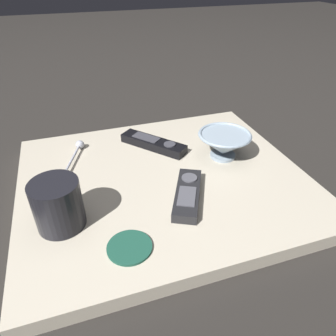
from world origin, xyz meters
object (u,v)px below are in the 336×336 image
object	(u,v)px
teaspoon	(78,148)
tv_remote_far	(187,194)
coffee_mug	(58,205)
cereal_bowl	(224,144)
drink_coaster	(130,247)
tv_remote_near	(153,143)

from	to	relation	value
teaspoon	tv_remote_far	bearing A→B (deg)	36.88
coffee_mug	tv_remote_far	size ratio (longest dim) A/B	0.59
cereal_bowl	drink_coaster	distance (m)	0.38
coffee_mug	tv_remote_near	bearing A→B (deg)	132.45
coffee_mug	teaspoon	world-z (taller)	coffee_mug
teaspoon	drink_coaster	size ratio (longest dim) A/B	1.55
tv_remote_near	tv_remote_far	distance (m)	0.23
cereal_bowl	drink_coaster	size ratio (longest dim) A/B	1.64
cereal_bowl	teaspoon	world-z (taller)	cereal_bowl
coffee_mug	drink_coaster	distance (m)	0.16
cereal_bowl	teaspoon	distance (m)	0.38
cereal_bowl	tv_remote_near	size ratio (longest dim) A/B	0.78
tv_remote_near	tv_remote_far	bearing A→B (deg)	2.30
coffee_mug	tv_remote_near	size ratio (longest dim) A/B	0.57
teaspoon	tv_remote_near	size ratio (longest dim) A/B	0.74
tv_remote_far	cereal_bowl	bearing A→B (deg)	131.06
teaspoon	cereal_bowl	bearing A→B (deg)	67.86
cereal_bowl	teaspoon	bearing A→B (deg)	-112.14
cereal_bowl	coffee_mug	world-z (taller)	coffee_mug
tv_remote_near	tv_remote_far	xyz separation A→B (m)	(0.23, 0.01, -0.00)
cereal_bowl	tv_remote_near	distance (m)	0.19
coffee_mug	drink_coaster	xyz separation A→B (m)	(0.10, 0.11, -0.05)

